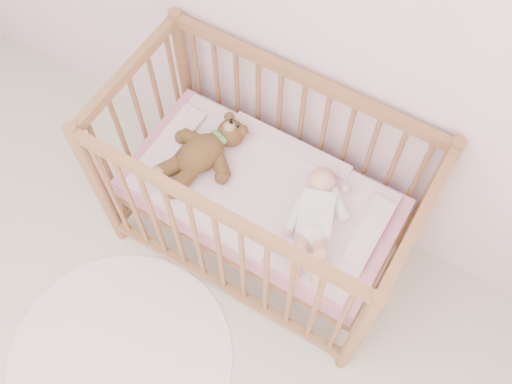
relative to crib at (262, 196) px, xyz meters
The scene contains 6 objects.
crib is the anchor object (origin of this frame).
mattress 0.01m from the crib, ahead, with size 1.22×0.62×0.13m, color pink.
blanket 0.06m from the crib, ahead, with size 1.10×0.58×0.06m, color #F4A8C4, non-canonical shape.
baby 0.31m from the crib, ahead, with size 0.27×0.55×0.13m, color white, non-canonical shape.
teddy_bear 0.34m from the crib, behind, with size 0.36×0.51×0.14m, color brown, non-canonical shape.
rug 1.04m from the crib, 106.38° to the right, with size 1.08×1.08×0.01m, color silver.
Camera 1 is at (0.80, 0.54, 2.78)m, focal length 40.00 mm.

